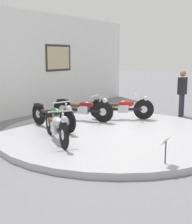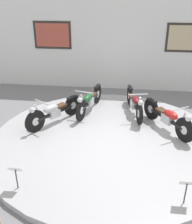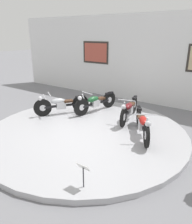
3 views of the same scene
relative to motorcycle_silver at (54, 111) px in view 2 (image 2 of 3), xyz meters
name	(u,v)px [view 2 (image 2 of 3)]	position (x,y,z in m)	size (l,w,h in m)	color
ground_plane	(107,141)	(1.53, -0.56, -0.51)	(60.00, 60.00, 0.00)	slate
display_platform	(107,139)	(1.53, -0.56, -0.44)	(5.86, 5.86, 0.14)	#ADADB2
back_wall	(117,41)	(1.53, 3.48, 1.29)	(14.00, 0.22, 3.61)	white
motorcycle_silver	(54,111)	(0.00, 0.00, 0.00)	(1.14, 1.66, 0.78)	black
motorcycle_green	(89,100)	(0.85, 0.88, 0.00)	(0.61, 1.93, 0.79)	black
motorcycle_maroon	(135,102)	(2.21, 0.88, 0.01)	(0.58, 1.95, 0.79)	black
motorcycle_red	(168,117)	(3.06, 0.00, 0.01)	(1.11, 1.70, 0.79)	black
info_placard_front_left	(16,172)	(0.01, -2.64, -0.01)	(0.26, 0.11, 0.51)	#333338
info_placard_front_centre	(187,186)	(3.06, -2.64, -0.01)	(0.26, 0.11, 0.51)	#333338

